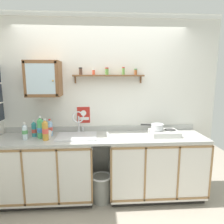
% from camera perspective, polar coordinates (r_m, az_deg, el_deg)
% --- Properties ---
extents(floor, '(5.96, 5.96, 0.00)m').
position_cam_1_polar(floor, '(3.01, -2.45, -26.34)').
color(floor, '#9E9384').
rests_on(floor, ground).
extents(back_wall, '(3.56, 0.07, 2.69)m').
position_cam_1_polar(back_wall, '(3.11, -2.91, 2.10)').
color(back_wall, silver).
rests_on(back_wall, ground).
extents(lower_cabinet_run, '(1.33, 0.62, 0.91)m').
position_cam_1_polar(lower_cabinet_run, '(3.14, -18.02, -15.34)').
color(lower_cabinet_run, black).
rests_on(lower_cabinet_run, ground).
extents(lower_cabinet_run_right, '(1.38, 0.62, 0.91)m').
position_cam_1_polar(lower_cabinet_run_right, '(3.16, 12.18, -14.92)').
color(lower_cabinet_run_right, black).
rests_on(lower_cabinet_run_right, ground).
extents(countertop, '(2.92, 0.64, 0.03)m').
position_cam_1_polar(countertop, '(2.88, -2.74, -7.23)').
color(countertop, '#B2B2AD').
rests_on(countertop, lower_cabinet_run).
extents(backsplash, '(2.92, 0.02, 0.08)m').
position_cam_1_polar(backsplash, '(3.15, -2.84, -4.66)').
color(backsplash, '#B2B2AD').
rests_on(backsplash, countertop).
extents(sink, '(0.56, 0.48, 0.47)m').
position_cam_1_polar(sink, '(2.93, -9.89, -7.19)').
color(sink, silver).
rests_on(sink, countertop).
extents(hot_plate_stove, '(0.40, 0.32, 0.08)m').
position_cam_1_polar(hot_plate_stove, '(3.01, 14.55, -5.75)').
color(hot_plate_stove, silver).
rests_on(hot_plate_stove, countertop).
extents(saucepan, '(0.33, 0.18, 0.09)m').
position_cam_1_polar(saucepan, '(2.98, 12.65, -4.08)').
color(saucepan, silver).
rests_on(saucepan, hot_plate_stove).
extents(bottle_juice_amber_0, '(0.08, 0.08, 0.29)m').
position_cam_1_polar(bottle_juice_amber_0, '(2.82, -18.42, -4.94)').
color(bottle_juice_amber_0, gold).
rests_on(bottle_juice_amber_0, countertop).
extents(bottle_detergent_teal_1, '(0.07, 0.07, 0.24)m').
position_cam_1_polar(bottle_detergent_teal_1, '(3.05, -21.23, -4.60)').
color(bottle_detergent_teal_1, teal).
rests_on(bottle_detergent_teal_1, countertop).
extents(bottle_water_blue_2, '(0.07, 0.07, 0.24)m').
position_cam_1_polar(bottle_water_blue_2, '(3.01, -17.20, -4.38)').
color(bottle_water_blue_2, '#8CB7E0').
rests_on(bottle_water_blue_2, countertop).
extents(bottle_soda_green_3, '(0.09, 0.09, 0.31)m').
position_cam_1_polar(bottle_soda_green_3, '(2.94, -19.67, -4.34)').
color(bottle_soda_green_3, '#4CB266').
rests_on(bottle_soda_green_3, countertop).
extents(bottle_water_clear_4, '(0.07, 0.07, 0.23)m').
position_cam_1_polar(bottle_water_clear_4, '(2.95, -23.51, -5.18)').
color(bottle_water_clear_4, silver).
rests_on(bottle_water_clear_4, countertop).
extents(bottle_opaque_white_5, '(0.08, 0.08, 0.24)m').
position_cam_1_polar(bottle_opaque_white_5, '(3.06, -19.12, -4.37)').
color(bottle_opaque_white_5, white).
rests_on(bottle_opaque_white_5, countertop).
extents(mug, '(0.09, 0.13, 0.11)m').
position_cam_1_polar(mug, '(2.92, -17.73, -6.05)').
color(mug, white).
rests_on(mug, countertop).
extents(wall_cabinet, '(0.46, 0.34, 0.49)m').
position_cam_1_polar(wall_cabinet, '(2.99, -18.81, 8.92)').
color(wall_cabinet, brown).
extents(spice_shelf, '(1.04, 0.14, 0.23)m').
position_cam_1_polar(spice_shelf, '(2.99, -1.14, 10.50)').
color(spice_shelf, brown).
extents(warning_sign, '(0.19, 0.01, 0.25)m').
position_cam_1_polar(warning_sign, '(3.11, -8.09, -0.87)').
color(warning_sign, '#B2261E').
extents(trash_bin, '(0.29, 0.29, 0.40)m').
position_cam_1_polar(trash_bin, '(3.09, -3.00, -20.68)').
color(trash_bin, gray).
rests_on(trash_bin, ground).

